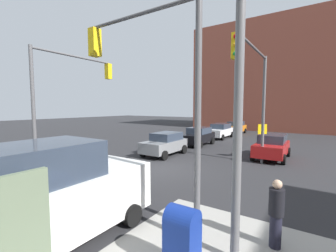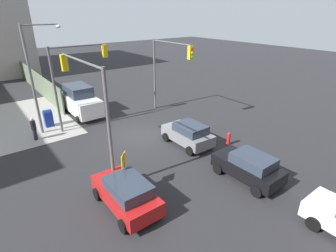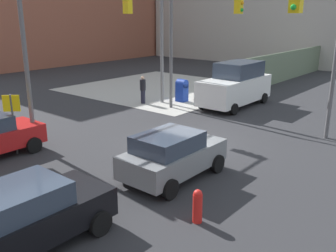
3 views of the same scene
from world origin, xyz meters
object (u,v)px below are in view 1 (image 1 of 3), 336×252
Objects in this scene: traffic_signal_ne_corner at (149,72)px; coupe_white at (220,131)px; hatchback_orange at (235,127)px; coupe_gray at (165,143)px; traffic_signal_se_corner at (69,87)px; fire_hydrant at (154,142)px; coupe_black at (198,136)px; sedan_red at (272,146)px; van_white_delivery at (45,197)px; street_lamp_corner at (223,51)px; traffic_signal_nw_corner at (255,84)px; mailbox_blue at (182,238)px; pedestrian_crossing at (276,213)px.

traffic_signal_ne_corner reaches higher than coupe_white.
hatchback_orange is 16.00m from coupe_gray.
fire_hydrant is at bearing 177.72° from traffic_signal_se_corner.
traffic_signal_se_corner and traffic_signal_ne_corner have the same top height.
coupe_black is at bearing 0.47° from coupe_white.
hatchback_orange is (-14.24, 2.54, 0.36)m from fire_hydrant.
hatchback_orange and coupe_gray have the same top height.
coupe_white is (-7.80, -6.60, 0.00)m from sedan_red.
coupe_black is 16.18m from van_white_delivery.
street_lamp_corner is 1.79× the size of coupe_white.
street_lamp_corner is at bearing 7.20° from traffic_signal_nw_corner.
traffic_signal_ne_corner reaches higher than hatchback_orange.
sedan_red is at bearing 114.92° from coupe_gray.
coupe_black is at bearing -167.20° from van_white_delivery.
traffic_signal_ne_corner reaches higher than mailbox_blue.
sedan_red is at bearing 72.20° from coupe_black.
sedan_red is (-12.54, -0.23, 0.08)m from mailbox_blue.
mailbox_blue is 12.54m from sedan_red.
traffic_signal_se_corner is at bearing -169.29° from pedestrian_crossing.
mailbox_blue is 2.50m from pedestrian_crossing.
van_white_delivery reaches higher than coupe_gray.
traffic_signal_se_corner is at bearing -127.35° from van_white_delivery.
traffic_signal_ne_corner is 9.79m from coupe_gray.
coupe_gray reaches higher than mailbox_blue.
fire_hydrant is 9.07m from sedan_red.
coupe_gray is (-9.44, -6.91, 0.08)m from mailbox_blue.
traffic_signal_nw_corner is 7.68m from pedestrian_crossing.
pedestrian_crossing is (12.64, 8.28, 0.06)m from coupe_black.
coupe_gray is at bearing -138.94° from street_lamp_corner.
sedan_red is 1.04× the size of coupe_gray.
traffic_signal_ne_corner is at bearing 19.44° from coupe_black.
hatchback_orange is at bearing 178.06° from coupe_white.
hatchback_orange and coupe_black have the same top height.
coupe_gray is at bearing 52.46° from fire_hydrant.
mailbox_blue is 1.52× the size of fire_hydrant.
mailbox_blue is at bearing 1.07° from sedan_red.
fire_hydrant is (-7.52, 0.30, -4.13)m from traffic_signal_se_corner.
street_lamp_corner is at bearing 43.40° from fire_hydrant.
traffic_signal_se_corner is 1.00× the size of traffic_signal_ne_corner.
pedestrian_crossing reaches higher than hatchback_orange.
traffic_signal_se_corner is 1.68× the size of coupe_black.
traffic_signal_se_corner reaches higher than coupe_gray.
traffic_signal_se_corner is 22.27m from hatchback_orange.
traffic_signal_ne_corner reaches higher than fire_hydrant.
hatchback_orange is 26.80m from van_white_delivery.
van_white_delivery is (1.13, -3.20, 0.52)m from mailbox_blue.
sedan_red is 1.03× the size of coupe_black.
sedan_red is at bearing 118.74° from pedestrian_crossing.
traffic_signal_nw_corner reaches higher than coupe_gray.
street_lamp_corner is at bearing -117.94° from pedestrian_crossing.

